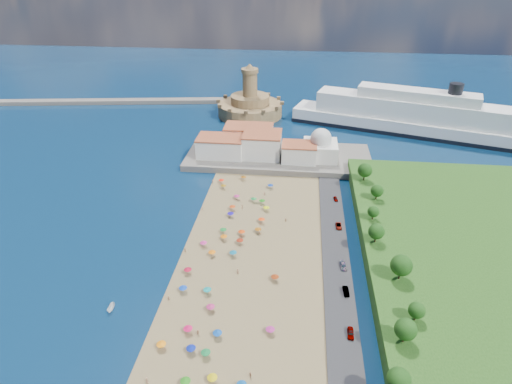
# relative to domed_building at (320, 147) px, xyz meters

# --- Properties ---
(ground) EXTENTS (700.00, 700.00, 0.00)m
(ground) POSITION_rel_domed_building_xyz_m (-30.00, -71.00, -8.97)
(ground) COLOR #071938
(ground) RESTS_ON ground
(terrace) EXTENTS (90.00, 36.00, 3.00)m
(terrace) POSITION_rel_domed_building_xyz_m (-20.00, 2.00, -7.47)
(terrace) COLOR #59544C
(terrace) RESTS_ON ground
(jetty) EXTENTS (18.00, 70.00, 2.40)m
(jetty) POSITION_rel_domed_building_xyz_m (-42.00, 37.00, -7.77)
(jetty) COLOR #59544C
(jetty) RESTS_ON ground
(breakwater) EXTENTS (199.03, 34.77, 2.60)m
(breakwater) POSITION_rel_domed_building_xyz_m (-140.00, 82.00, -7.67)
(breakwater) COLOR #59544C
(breakwater) RESTS_ON ground
(waterfront_buildings) EXTENTS (57.00, 29.00, 11.00)m
(waterfront_buildings) POSITION_rel_domed_building_xyz_m (-33.05, 2.64, -1.10)
(waterfront_buildings) COLOR silver
(waterfront_buildings) RESTS_ON terrace
(domed_building) EXTENTS (16.00, 16.00, 15.00)m
(domed_building) POSITION_rel_domed_building_xyz_m (0.00, 0.00, 0.00)
(domed_building) COLOR silver
(domed_building) RESTS_ON terrace
(fortress) EXTENTS (40.00, 40.00, 32.40)m
(fortress) POSITION_rel_domed_building_xyz_m (-42.00, 67.00, -2.29)
(fortress) COLOR #A48252
(fortress) RESTS_ON ground
(cruise_ship) EXTENTS (137.82, 60.61, 30.13)m
(cruise_ship) POSITION_rel_domed_building_xyz_m (53.39, 47.87, -0.05)
(cruise_ship) COLOR black
(cruise_ship) RESTS_ON ground
(beach_parasols) EXTENTS (31.84, 117.96, 2.20)m
(beach_parasols) POSITION_rel_domed_building_xyz_m (-32.15, -81.57, -6.83)
(beach_parasols) COLOR gray
(beach_parasols) RESTS_ON beach
(beachgoers) EXTENTS (34.74, 102.41, 1.88)m
(beachgoers) POSITION_rel_domed_building_xyz_m (-33.04, -72.78, -7.84)
(beachgoers) COLOR tan
(beachgoers) RESTS_ON beach
(moored_boats) EXTENTS (6.58, 32.62, 1.72)m
(moored_boats) POSITION_rel_domed_building_xyz_m (-59.21, -121.90, -8.15)
(moored_boats) COLOR white
(moored_boats) RESTS_ON ground
(parked_cars) EXTENTS (2.43, 75.81, 1.44)m
(parked_cars) POSITION_rel_domed_building_xyz_m (6.00, -77.10, -7.60)
(parked_cars) COLOR gray
(parked_cars) RESTS_ON promenade
(hillside_trees) EXTENTS (13.31, 106.57, 8.09)m
(hillside_trees) POSITION_rel_domed_building_xyz_m (18.31, -78.59, 1.28)
(hillside_trees) COLOR #382314
(hillside_trees) RESTS_ON hillside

